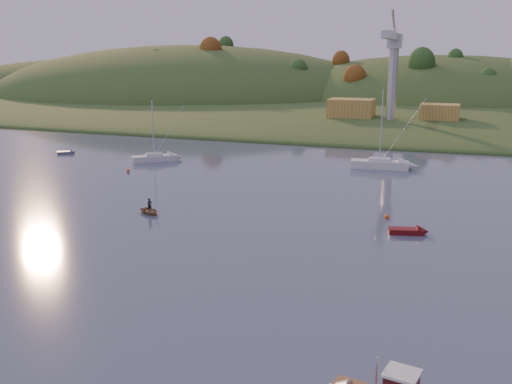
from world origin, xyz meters
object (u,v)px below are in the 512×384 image
(sailboat_near, at_px, (154,157))
(red_tender, at_px, (414,231))
(sailboat_far, at_px, (379,163))
(canoe, at_px, (150,211))
(grey_dinghy, at_px, (69,152))

(sailboat_near, bearing_deg, red_tender, -71.50)
(sailboat_near, xyz_separation_m, sailboat_far, (37.19, 6.48, 0.11))
(canoe, bearing_deg, grey_dinghy, 76.73)
(sailboat_near, relative_size, canoe, 3.42)
(canoe, height_order, red_tender, red_tender)
(red_tender, height_order, grey_dinghy, red_tender)
(sailboat_near, distance_m, red_tender, 52.77)
(sailboat_far, relative_size, red_tender, 2.98)
(sailboat_near, bearing_deg, canoe, -101.78)
(sailboat_near, relative_size, red_tender, 2.48)
(canoe, bearing_deg, red_tender, -57.06)
(canoe, distance_m, grey_dinghy, 46.89)
(sailboat_near, height_order, canoe, sailboat_near)
(grey_dinghy, bearing_deg, canoe, -80.04)
(canoe, bearing_deg, sailboat_near, 57.08)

